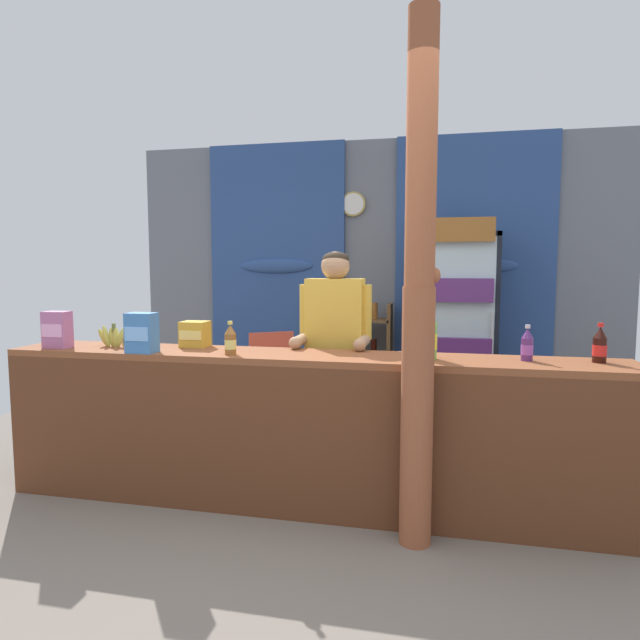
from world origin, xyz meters
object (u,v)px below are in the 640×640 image
snack_box_choco_powder (195,334)px  banana_bunch (115,337)px  timber_post (419,298)px  shopkeeper (335,338)px  plastic_lawn_chair (275,374)px  snack_box_wafer (57,330)px  soda_bottle_cola (600,346)px  drink_fridge (459,316)px  bottle_shelf_rack (367,356)px  stall_counter (299,418)px  soda_bottle_grape_soda (527,346)px  soda_bottle_lime_soda (428,335)px  snack_box_biscuit (142,333)px  soda_bottle_iced_tea (230,340)px

snack_box_choco_powder → banana_bunch: size_ratio=0.62×
timber_post → shopkeeper: size_ratio=1.74×
plastic_lawn_chair → snack_box_wafer: size_ratio=3.64×
shopkeeper → snack_box_choco_powder: 0.93m
plastic_lawn_chair → soda_bottle_cola: bearing=-32.5°
soda_bottle_cola → banana_bunch: size_ratio=0.79×
drink_fridge → snack_box_choco_powder: 2.46m
drink_fridge → bottle_shelf_rack: (-0.86, 0.22, -0.43)m
stall_counter → snack_box_wafer: 1.68m
soda_bottle_grape_soda → banana_bunch: (-2.55, -0.02, -0.02)m
soda_bottle_grape_soda → snack_box_wafer: (-2.88, -0.14, 0.03)m
bottle_shelf_rack → soda_bottle_lime_soda: 2.27m
snack_box_choco_powder → snack_box_biscuit: snack_box_biscuit is taller
shopkeeper → soda_bottle_iced_tea: shopkeeper is taller
timber_post → soda_bottle_lime_soda: size_ratio=8.34×
drink_fridge → banana_bunch: 2.92m
soda_bottle_iced_tea → soda_bottle_grape_soda: bearing=5.3°
snack_box_biscuit → soda_bottle_iced_tea: bearing=4.6°
snack_box_choco_powder → bottle_shelf_rack: bearing=65.9°
drink_fridge → shopkeeper: drink_fridge is taller
soda_bottle_grape_soda → soda_bottle_iced_tea: bearing=-174.7°
stall_counter → soda_bottle_lime_soda: (0.74, 0.08, 0.51)m
timber_post → shopkeeper: (-0.58, 0.76, -0.32)m
bottle_shelf_rack → snack_box_wafer: 2.83m
soda_bottle_lime_soda → banana_bunch: 2.01m
plastic_lawn_chair → shopkeeper: bearing=-55.2°
plastic_lawn_chair → snack_box_biscuit: snack_box_biscuit is taller
shopkeeper → soda_bottle_iced_tea: bearing=-133.5°
soda_bottle_grape_soda → soda_bottle_iced_tea: same height
drink_fridge → soda_bottle_grape_soda: 1.87m
soda_bottle_cola → snack_box_choco_powder: (-2.41, 0.07, -0.01)m
timber_post → snack_box_choco_powder: timber_post is taller
timber_post → snack_box_choco_powder: size_ratio=16.06×
bottle_shelf_rack → banana_bunch: (-1.39, -2.08, 0.42)m
snack_box_wafer → soda_bottle_lime_soda: bearing=1.9°
snack_box_choco_powder → soda_bottle_grape_soda: bearing=-2.7°
stall_counter → banana_bunch: banana_bunch is taller
soda_bottle_grape_soda → snack_box_choco_powder: 2.04m
soda_bottle_grape_soda → snack_box_choco_powder: (-2.04, 0.10, -0.00)m
stall_counter → soda_bottle_grape_soda: 1.36m
stall_counter → bottle_shelf_rack: bearing=87.0°
plastic_lawn_chair → banana_bunch: banana_bunch is taller
plastic_lawn_chair → bottle_shelf_rack: bearing=36.8°
stall_counter → soda_bottle_cola: (1.65, 0.17, 0.46)m
soda_bottle_lime_soda → snack_box_wafer: soda_bottle_lime_soda is taller
soda_bottle_lime_soda → snack_box_choco_powder: size_ratio=1.92×
soda_bottle_grape_soda → soda_bottle_lime_soda: bearing=-173.6°
drink_fridge → snack_box_wafer: drink_fridge is taller
soda_bottle_grape_soda → snack_box_choco_powder: bearing=177.3°
bottle_shelf_rack → soda_bottle_grape_soda: size_ratio=5.53×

